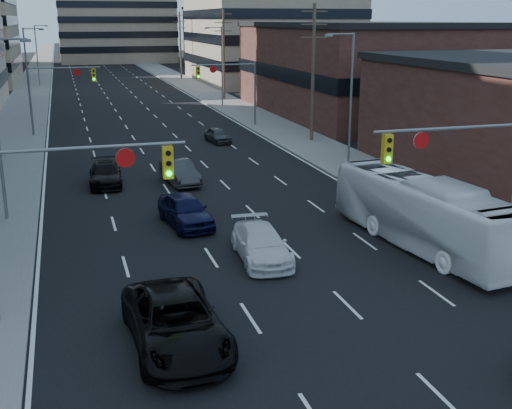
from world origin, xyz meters
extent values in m
plane|color=black|center=(0.00, 0.00, 0.00)|extent=(400.00, 400.00, 0.00)
cube|color=black|center=(0.00, 130.00, 0.01)|extent=(18.00, 300.00, 0.02)
cube|color=slate|center=(-11.50, 130.00, 0.07)|extent=(5.00, 300.00, 0.15)
cube|color=slate|center=(11.50, 130.00, 0.07)|extent=(5.00, 300.00, 0.15)
cube|color=#472119|center=(24.00, 50.00, 4.50)|extent=(20.00, 30.00, 9.00)
cube|color=gray|center=(25.00, 88.00, 7.00)|extent=(22.00, 28.00, 14.00)
cube|color=gray|center=(32.00, 130.00, 6.00)|extent=(22.00, 22.00, 12.00)
cylinder|color=slate|center=(-6.75, 8.00, 5.80)|extent=(6.50, 0.12, 0.12)
cube|color=gold|center=(-4.10, 8.00, 5.15)|extent=(0.35, 0.28, 1.10)
cylinder|color=black|center=(-4.10, 7.84, 5.50)|extent=(0.18, 0.06, 0.18)
cylinder|color=black|center=(-4.10, 7.84, 5.15)|extent=(0.18, 0.06, 0.18)
cylinder|color=#0CE526|center=(-4.10, 7.84, 4.80)|extent=(0.18, 0.06, 0.18)
cylinder|color=white|center=(-5.50, 7.97, 5.40)|extent=(0.64, 0.06, 0.64)
cylinder|color=slate|center=(6.75, 8.00, 5.80)|extent=(6.50, 0.12, 0.12)
cube|color=gold|center=(4.10, 8.00, 5.15)|extent=(0.35, 0.28, 1.10)
cylinder|color=black|center=(4.10, 7.84, 5.50)|extent=(0.18, 0.06, 0.18)
cylinder|color=black|center=(4.10, 7.84, 5.15)|extent=(0.18, 0.06, 0.18)
cylinder|color=#0CE526|center=(4.10, 7.84, 4.80)|extent=(0.18, 0.06, 0.18)
cylinder|color=white|center=(5.50, 7.97, 5.40)|extent=(0.64, 0.06, 0.64)
cylinder|color=slate|center=(-10.00, 45.00, 3.00)|extent=(0.18, 0.18, 6.00)
cylinder|color=slate|center=(-7.00, 45.00, 5.80)|extent=(6.00, 0.12, 0.12)
cube|color=gold|center=(-4.60, 45.00, 5.15)|extent=(0.35, 0.28, 1.10)
cylinder|color=black|center=(-4.60, 44.84, 5.50)|extent=(0.18, 0.06, 0.18)
cylinder|color=black|center=(-4.60, 44.84, 5.15)|extent=(0.18, 0.06, 0.18)
cylinder|color=#0CE526|center=(-4.60, 44.84, 4.80)|extent=(0.18, 0.06, 0.18)
cylinder|color=white|center=(-6.00, 44.97, 5.40)|extent=(0.64, 0.06, 0.64)
cylinder|color=slate|center=(10.00, 45.00, 3.00)|extent=(0.18, 0.18, 6.00)
cylinder|color=slate|center=(7.00, 45.00, 5.80)|extent=(6.00, 0.12, 0.12)
cube|color=gold|center=(4.60, 45.00, 5.15)|extent=(0.35, 0.28, 1.10)
cylinder|color=black|center=(4.60, 44.84, 5.50)|extent=(0.18, 0.06, 0.18)
cylinder|color=black|center=(4.60, 44.84, 5.15)|extent=(0.18, 0.06, 0.18)
cylinder|color=#0CE526|center=(4.60, 44.84, 4.80)|extent=(0.18, 0.06, 0.18)
cylinder|color=white|center=(6.00, 44.97, 5.40)|extent=(0.64, 0.06, 0.64)
cylinder|color=#4C3D2D|center=(12.20, 36.00, 5.50)|extent=(0.28, 0.28, 11.00)
cube|color=#4C3D2D|center=(12.20, 36.00, 10.40)|extent=(2.20, 0.10, 0.10)
cube|color=#4C3D2D|center=(12.20, 36.00, 9.40)|extent=(2.20, 0.10, 0.10)
cube|color=#4C3D2D|center=(12.20, 36.00, 8.40)|extent=(2.20, 0.10, 0.10)
cylinder|color=#4C3D2D|center=(12.20, 66.00, 5.50)|extent=(0.28, 0.28, 11.00)
cube|color=#4C3D2D|center=(12.20, 66.00, 10.40)|extent=(2.20, 0.10, 0.10)
cube|color=#4C3D2D|center=(12.20, 66.00, 9.40)|extent=(2.20, 0.10, 0.10)
cube|color=#4C3D2D|center=(12.20, 66.00, 8.40)|extent=(2.20, 0.10, 0.10)
cylinder|color=#4C3D2D|center=(12.20, 96.00, 5.50)|extent=(0.28, 0.28, 11.00)
cube|color=#4C3D2D|center=(12.20, 96.00, 10.40)|extent=(2.20, 0.10, 0.10)
cube|color=#4C3D2D|center=(12.20, 96.00, 9.40)|extent=(2.20, 0.10, 0.10)
cube|color=#4C3D2D|center=(12.20, 96.00, 8.40)|extent=(2.20, 0.10, 0.10)
cylinder|color=slate|center=(-9.60, 20.00, 8.90)|extent=(1.80, 0.10, 0.10)
cube|color=slate|center=(-8.80, 20.00, 8.82)|extent=(0.50, 0.22, 0.14)
cylinder|color=slate|center=(-10.50, 55.00, 4.50)|extent=(0.16, 0.16, 9.00)
cylinder|color=slate|center=(-9.60, 55.00, 8.90)|extent=(1.80, 0.10, 0.10)
cube|color=slate|center=(-8.80, 55.00, 8.82)|extent=(0.50, 0.22, 0.14)
cylinder|color=slate|center=(-10.50, 90.00, 4.50)|extent=(0.16, 0.16, 9.00)
cylinder|color=slate|center=(-9.60, 90.00, 8.90)|extent=(1.80, 0.10, 0.10)
cube|color=slate|center=(-8.80, 90.00, 8.82)|extent=(0.50, 0.22, 0.14)
cylinder|color=slate|center=(10.50, 25.00, 4.50)|extent=(0.16, 0.16, 9.00)
cylinder|color=slate|center=(9.60, 25.00, 8.90)|extent=(1.80, 0.10, 0.10)
cube|color=slate|center=(8.80, 25.00, 8.82)|extent=(0.50, 0.22, 0.14)
cylinder|color=slate|center=(10.50, 60.00, 4.50)|extent=(0.16, 0.16, 9.00)
cylinder|color=slate|center=(9.60, 60.00, 8.90)|extent=(1.80, 0.10, 0.10)
cube|color=slate|center=(8.80, 60.00, 8.82)|extent=(0.50, 0.22, 0.14)
imported|color=black|center=(-4.54, 4.79, 0.82)|extent=(2.93, 6.00, 1.64)
imported|color=silver|center=(0.19, 11.21, 0.70)|extent=(2.25, 4.91, 1.39)
imported|color=white|center=(7.59, 10.66, 1.56)|extent=(3.79, 11.43, 3.12)
imported|color=black|center=(-2.00, 16.75, 0.78)|extent=(2.44, 4.77, 1.56)
imported|color=#2F2F31|center=(-0.77, 25.12, 0.72)|extent=(2.02, 4.51, 1.44)
imported|color=black|center=(-5.20, 26.10, 0.68)|extent=(2.17, 4.81, 1.37)
imported|color=#37373A|center=(4.65, 37.84, 0.61)|extent=(1.88, 3.73, 1.22)
camera|label=1|loc=(-7.32, -13.09, 9.80)|focal=45.00mm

